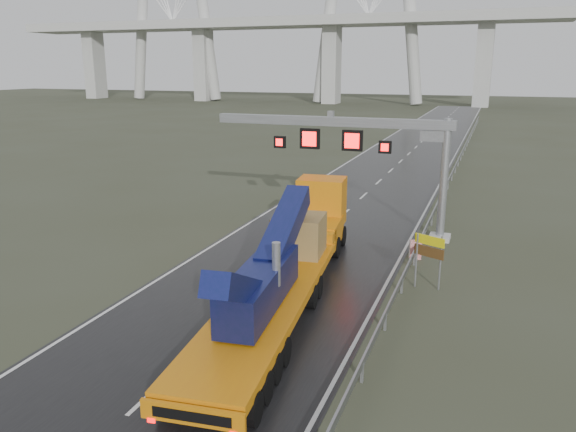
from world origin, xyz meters
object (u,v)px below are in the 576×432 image
at_px(exit_sign_pair, 429,251).
at_px(heavy_haul_truck, 293,251).
at_px(sign_gantry, 364,142).
at_px(striped_barrier, 415,250).

bearing_deg(exit_sign_pair, heavy_haul_truck, -135.54).
xyz_separation_m(heavy_haul_truck, exit_sign_pair, (5.90, 2.09, 0.01)).
xyz_separation_m(sign_gantry, striped_barrier, (3.90, -3.99, -5.10)).
xyz_separation_m(sign_gantry, exit_sign_pair, (5.00, -7.99, -3.79)).
relative_size(sign_gantry, striped_barrier, 14.45).
xyz_separation_m(heavy_haul_truck, striped_barrier, (4.80, 6.09, -1.30)).
distance_m(sign_gantry, heavy_haul_truck, 10.82).
height_order(sign_gantry, exit_sign_pair, sign_gantry).
bearing_deg(striped_barrier, exit_sign_pair, -92.86).
bearing_deg(sign_gantry, heavy_haul_truck, -95.11).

